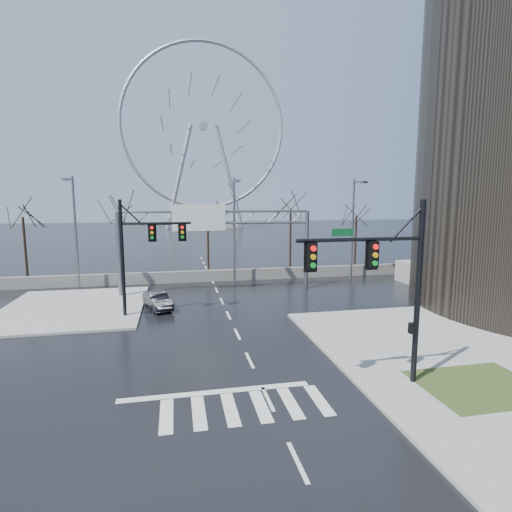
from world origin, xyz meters
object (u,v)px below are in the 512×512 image
object	(u,v)px
signal_mast_far	(139,247)
ferris_wheel	(204,133)
car	(158,301)
sign_gantry	(213,233)
signal_mast_near	(390,276)

from	to	relation	value
signal_mast_far	ferris_wheel	world-z (taller)	ferris_wheel
car	sign_gantry	bearing A→B (deg)	24.65
sign_gantry	ferris_wheel	distance (m)	82.91
signal_mast_near	signal_mast_far	distance (m)	17.03
ferris_wheel	car	bearing A→B (deg)	-96.69
signal_mast_near	car	xyz separation A→B (m)	(-10.02, 14.78, -4.25)
sign_gantry	car	size ratio (longest dim) A/B	4.35
signal_mast_far	sign_gantry	size ratio (longest dim) A/B	0.49
signal_mast_near	car	size ratio (longest dim) A/B	2.13
signal_mast_far	car	bearing A→B (deg)	61.02
sign_gantry	car	xyz separation A→B (m)	(-4.51, -4.22, -4.56)
sign_gantry	ferris_wheel	world-z (taller)	ferris_wheel
car	signal_mast_far	bearing A→B (deg)	-137.45
ferris_wheel	car	world-z (taller)	ferris_wheel
signal_mast_near	sign_gantry	xyz separation A→B (m)	(-5.52, 19.00, 0.31)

